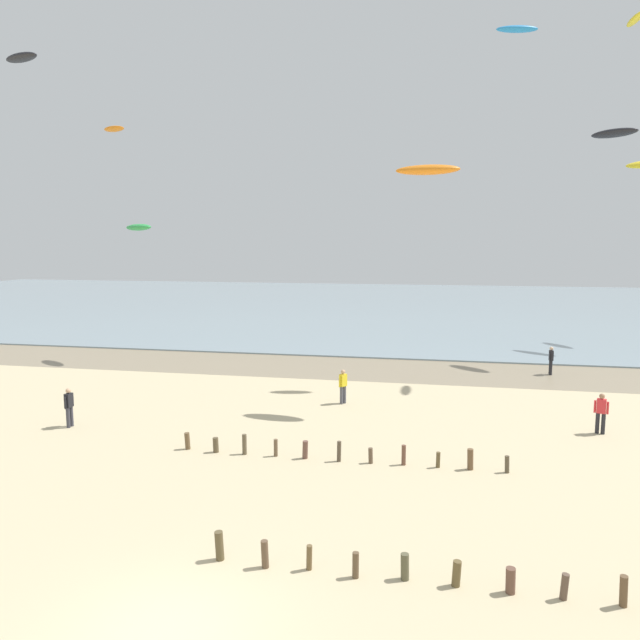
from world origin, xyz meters
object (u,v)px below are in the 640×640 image
object	(u,v)px
person_mid_beach	(343,385)
kite_aloft_6	(114,129)
kite_aloft_2	(614,133)
kite_aloft_8	(517,29)
person_far_down_beach	(69,406)
kite_aloft_0	(635,19)
kite_aloft_5	(139,227)
kite_aloft_4	(428,170)
kite_aloft_7	(21,58)
person_nearest_camera	(601,412)
person_left_flank	(551,360)

from	to	relation	value
person_mid_beach	kite_aloft_6	world-z (taller)	kite_aloft_6
kite_aloft_2	kite_aloft_8	xyz separation A→B (m)	(-6.93, -6.53, 4.53)
person_far_down_beach	kite_aloft_0	size ratio (longest dim) A/B	0.80
person_far_down_beach	kite_aloft_5	size ratio (longest dim) A/B	0.62
person_far_down_beach	kite_aloft_0	world-z (taller)	kite_aloft_0
kite_aloft_4	kite_aloft_8	distance (m)	11.48
kite_aloft_7	person_far_down_beach	bearing A→B (deg)	150.91
person_nearest_camera	kite_aloft_2	size ratio (longest dim) A/B	0.58
kite_aloft_4	kite_aloft_2	bearing A→B (deg)	-124.98
person_nearest_camera	kite_aloft_4	distance (m)	12.92
person_nearest_camera	kite_aloft_8	bearing A→B (deg)	107.04
person_far_down_beach	kite_aloft_5	xyz separation A→B (m)	(-4.02, 14.30, 7.95)
kite_aloft_6	kite_aloft_8	bearing A→B (deg)	0.68
kite_aloft_2	person_left_flank	bearing A→B (deg)	-90.55
kite_aloft_4	kite_aloft_5	size ratio (longest dim) A/B	1.06
kite_aloft_4	kite_aloft_6	world-z (taller)	kite_aloft_6
kite_aloft_2	kite_aloft_7	xyz separation A→B (m)	(-34.05, -10.60, 3.43)
kite_aloft_0	kite_aloft_6	xyz separation A→B (m)	(-35.58, 7.38, -3.23)
kite_aloft_0	kite_aloft_6	size ratio (longest dim) A/B	1.02
person_far_down_beach	kite_aloft_5	world-z (taller)	kite_aloft_5
person_nearest_camera	person_mid_beach	distance (m)	11.49
person_mid_beach	kite_aloft_7	size ratio (longest dim) A/B	0.67
kite_aloft_2	kite_aloft_4	size ratio (longest dim) A/B	1.00
kite_aloft_5	kite_aloft_7	bearing A→B (deg)	87.65
person_far_down_beach	kite_aloft_8	world-z (taller)	kite_aloft_8
kite_aloft_6	kite_aloft_7	distance (m)	13.48
kite_aloft_5	kite_aloft_8	size ratio (longest dim) A/B	1.23
kite_aloft_5	kite_aloft_7	distance (m)	11.46
person_nearest_camera	person_left_flank	world-z (taller)	same
kite_aloft_2	kite_aloft_8	distance (m)	10.55
kite_aloft_6	kite_aloft_0	bearing A→B (deg)	6.40
person_left_flank	kite_aloft_7	size ratio (longest dim) A/B	0.67
kite_aloft_6	kite_aloft_4	bearing A→B (deg)	-14.76
kite_aloft_2	kite_aloft_5	bearing A→B (deg)	-131.23
kite_aloft_0	kite_aloft_5	size ratio (longest dim) A/B	0.78
person_nearest_camera	kite_aloft_7	bearing A→B (deg)	169.82
person_nearest_camera	person_mid_beach	bearing A→B (deg)	167.39
person_nearest_camera	kite_aloft_7	xyz separation A→B (m)	(-30.03, 5.39, 17.27)
kite_aloft_2	kite_aloft_0	bearing A→B (deg)	-57.27
person_left_flank	kite_aloft_0	size ratio (longest dim) A/B	0.80
person_far_down_beach	kite_aloft_6	size ratio (longest dim) A/B	0.81
person_far_down_beach	kite_aloft_6	world-z (taller)	kite_aloft_6
kite_aloft_5	kite_aloft_0	bearing A→B (deg)	-146.95
person_far_down_beach	kite_aloft_0	distance (m)	35.20
person_nearest_camera	kite_aloft_5	world-z (taller)	kite_aloft_5
person_nearest_camera	kite_aloft_5	distance (m)	29.48
kite_aloft_6	kite_aloft_8	world-z (taller)	kite_aloft_8
person_mid_beach	kite_aloft_5	bearing A→B (deg)	150.83
kite_aloft_0	person_nearest_camera	bearing A→B (deg)	-17.28
person_mid_beach	kite_aloft_8	size ratio (longest dim) A/B	0.76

